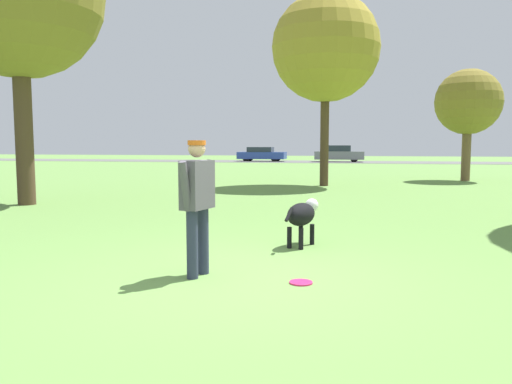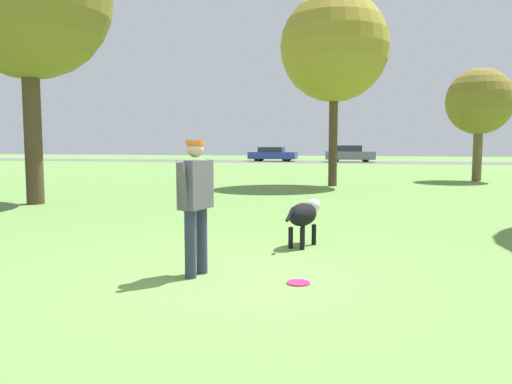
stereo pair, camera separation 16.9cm
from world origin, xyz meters
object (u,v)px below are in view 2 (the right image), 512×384
(frisbee, at_px, (298,283))
(tree_mid_center, at_px, (334,48))
(person, at_px, (196,197))
(dog, at_px, (304,215))
(tree_far_right, at_px, (480,102))
(parked_car_blue, at_px, (273,154))
(parked_car_grey, at_px, (350,154))

(frisbee, xyz_separation_m, tree_mid_center, (-0.65, 13.04, 4.95))
(person, distance_m, frisbee, 1.52)
(frisbee, distance_m, tree_mid_center, 13.97)
(dog, bearing_deg, tree_mid_center, 19.66)
(frisbee, bearing_deg, tree_far_right, 73.53)
(parked_car_blue, relative_size, parked_car_grey, 1.01)
(dog, distance_m, parked_car_blue, 36.98)
(frisbee, bearing_deg, person, 176.81)
(person, bearing_deg, tree_far_right, -6.95)
(dog, distance_m, tree_mid_center, 11.90)
(person, xyz_separation_m, parked_car_grey, (0.11, 37.89, -0.23))
(tree_far_right, xyz_separation_m, tree_mid_center, (-5.62, -3.74, 1.72))
(frisbee, relative_size, tree_mid_center, 0.04)
(person, xyz_separation_m, frisbee, (1.21, -0.07, -0.92))
(dog, relative_size, parked_car_blue, 0.24)
(parked_car_blue, bearing_deg, tree_far_right, -58.20)
(person, xyz_separation_m, parked_car_blue, (-6.70, 38.14, -0.29))
(frisbee, relative_size, tree_far_right, 0.06)
(frisbee, xyz_separation_m, parked_car_blue, (-7.90, 38.20, 0.62))
(person, relative_size, tree_mid_center, 0.23)
(parked_car_blue, bearing_deg, parked_car_grey, -1.28)
(person, bearing_deg, tree_mid_center, 10.86)
(dog, bearing_deg, person, 170.66)
(tree_mid_center, height_order, parked_car_grey, tree_mid_center)
(parked_car_blue, bearing_deg, tree_mid_center, -73.12)
(parked_car_grey, bearing_deg, frisbee, -89.54)
(dog, height_order, parked_car_blue, parked_car_blue)
(tree_far_right, distance_m, tree_mid_center, 6.96)
(tree_far_right, height_order, parked_car_blue, tree_far_right)
(person, xyz_separation_m, tree_far_right, (6.17, 16.72, 2.31))
(frisbee, bearing_deg, tree_mid_center, 92.86)
(person, bearing_deg, parked_car_blue, 23.27)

